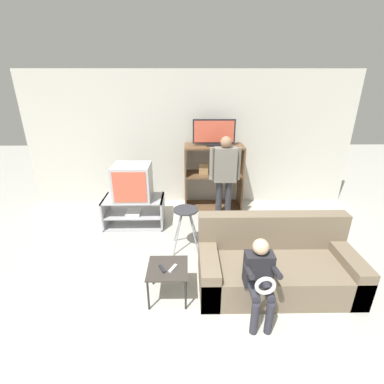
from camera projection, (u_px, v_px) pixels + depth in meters
name	position (u px, v px, depth m)	size (l,w,h in m)	color
ground_plane	(194.00, 372.00, 2.50)	(18.00, 18.00, 0.00)	#B7B7AD
wall_back	(190.00, 140.00, 5.50)	(6.40, 0.06, 2.60)	beige
tv_stand	(134.00, 212.00, 4.91)	(1.03, 0.54, 0.51)	#A8A8AD
television_main	(133.00, 182.00, 4.70)	(0.62, 0.53, 0.60)	#B2B2B7
media_shelf	(213.00, 177.00, 5.45)	(1.12, 0.51, 1.27)	brown
television_flat	(214.00, 133.00, 5.12)	(0.78, 0.20, 0.48)	black
folding_stool	(186.00, 217.00, 4.11)	(0.41, 0.43, 0.67)	#99999E
snack_table	(168.00, 271.00, 3.24)	(0.47, 0.47, 0.42)	#38332D
remote_control_black	(162.00, 269.00, 3.18)	(0.04, 0.14, 0.02)	#232328
remote_control_white	(173.00, 268.00, 3.19)	(0.04, 0.14, 0.02)	silver
couch	(275.00, 265.00, 3.48)	(1.91, 0.88, 0.86)	#756651
person_standing_adult	(225.00, 172.00, 4.76)	(0.53, 0.20, 1.56)	#2D2D33
person_seated_child	(260.00, 276.00, 2.89)	(0.33, 0.43, 0.93)	#2D2D38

